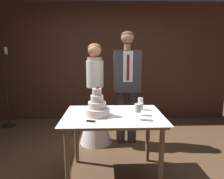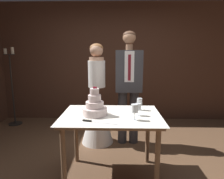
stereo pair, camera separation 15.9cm
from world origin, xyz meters
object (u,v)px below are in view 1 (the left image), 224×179
object	(u,v)px
tiered_cake	(97,107)
candle_stand	(6,91)
wine_glass_near	(138,109)
groom	(127,82)
cake_knife	(97,122)
bride	(95,108)
cake_table	(113,123)
wine_glass_far	(141,101)
wine_glass_middle	(140,107)

from	to	relation	value
tiered_cake	candle_stand	size ratio (longest dim) A/B	0.21
wine_glass_near	groom	world-z (taller)	groom
groom	tiered_cake	bearing A→B (deg)	-114.65
cake_knife	bride	xyz separation A→B (m)	(-0.08, 1.23, -0.19)
cake_table	tiered_cake	world-z (taller)	tiered_cake
wine_glass_far	candle_stand	xyz separation A→B (m)	(-2.50, 1.60, -0.16)
cake_knife	wine_glass_near	bearing A→B (deg)	25.19
wine_glass_near	wine_glass_far	bearing A→B (deg)	75.85
wine_glass_far	wine_glass_near	bearing A→B (deg)	-104.15
cake_knife	bride	size ratio (longest dim) A/B	0.23
cake_table	cake_knife	xyz separation A→B (m)	(-0.18, -0.26, 0.11)
wine_glass_far	cake_table	bearing A→B (deg)	-150.15
cake_table	wine_glass_middle	world-z (taller)	wine_glass_middle
groom	candle_stand	bearing A→B (deg)	160.73
wine_glass_near	groom	xyz separation A→B (m)	(0.00, 1.16, 0.12)
cake_knife	candle_stand	xyz separation A→B (m)	(-1.95, 2.07, -0.06)
cake_knife	wine_glass_middle	world-z (taller)	wine_glass_middle
tiered_cake	cake_knife	size ratio (longest dim) A/B	0.89
candle_stand	wine_glass_far	bearing A→B (deg)	-32.68
wine_glass_middle	wine_glass_far	size ratio (longest dim) A/B	0.94
wine_glass_near	wine_glass_middle	xyz separation A→B (m)	(0.06, 0.16, -0.02)
cake_table	wine_glass_near	xyz separation A→B (m)	(0.26, -0.19, 0.23)
wine_glass_near	groom	bearing A→B (deg)	89.91
groom	cake_table	bearing A→B (deg)	-105.16
cake_knife	wine_glass_near	world-z (taller)	wine_glass_near
wine_glass_near	candle_stand	bearing A→B (deg)	140.26
wine_glass_near	wine_glass_far	xyz separation A→B (m)	(0.10, 0.39, -0.02)
wine_glass_middle	cake_knife	bearing A→B (deg)	-154.49
bride	tiered_cake	bearing A→B (deg)	-85.87
cake_knife	wine_glass_near	size ratio (longest dim) A/B	2.15
wine_glass_near	bride	distance (m)	1.31
wine_glass_far	groom	xyz separation A→B (m)	(-0.10, 0.76, 0.14)
wine_glass_far	candle_stand	world-z (taller)	candle_stand
tiered_cake	wine_glass_middle	world-z (taller)	tiered_cake
tiered_cake	wine_glass_near	world-z (taller)	tiered_cake
bride	groom	bearing A→B (deg)	-0.07
candle_stand	wine_glass_near	bearing A→B (deg)	-39.74
wine_glass_near	candle_stand	world-z (taller)	candle_stand
candle_stand	bride	bearing A→B (deg)	-24.09
cake_table	bride	xyz separation A→B (m)	(-0.26, 0.97, -0.08)
wine_glass_near	wine_glass_far	distance (m)	0.40
wine_glass_far	bride	size ratio (longest dim) A/B	0.09
tiered_cake	groom	distance (m)	1.10
bride	cake_knife	bearing A→B (deg)	-86.36
bride	candle_stand	distance (m)	2.06
candle_stand	groom	bearing A→B (deg)	-19.27
tiered_cake	wine_glass_near	distance (m)	0.48
cake_table	wine_glass_near	world-z (taller)	wine_glass_near
wine_glass_near	cake_knife	bearing A→B (deg)	-170.00
wine_glass_middle	bride	xyz separation A→B (m)	(-0.58, 0.99, -0.28)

